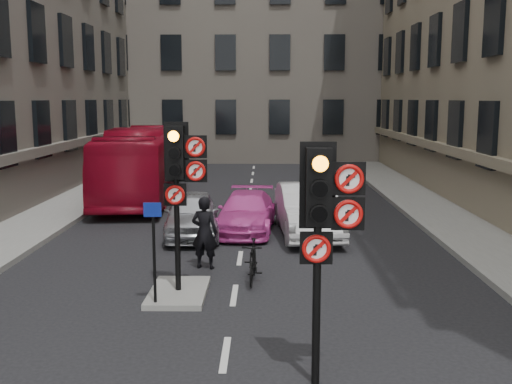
{
  "coord_description": "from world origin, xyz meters",
  "views": [
    {
      "loc": [
        0.64,
        -7.33,
        4.18
      ],
      "look_at": [
        0.5,
        2.74,
        2.6
      ],
      "focal_mm": 42.0,
      "sensor_mm": 36.0,
      "label": 1
    }
  ],
  "objects_px": {
    "motorcyclist": "(205,233)",
    "signal_near": "(324,212)",
    "bus_red": "(142,163)",
    "motorcycle": "(253,261)",
    "signal_far": "(180,170)",
    "car_pink": "(247,212)",
    "info_sign": "(154,238)",
    "car_silver": "(192,214)",
    "car_white": "(308,210)"
  },
  "relations": [
    {
      "from": "car_white",
      "to": "car_pink",
      "type": "height_order",
      "value": "car_white"
    },
    {
      "from": "motorcyclist",
      "to": "info_sign",
      "type": "height_order",
      "value": "info_sign"
    },
    {
      "from": "signal_near",
      "to": "info_sign",
      "type": "bearing_deg",
      "value": 133.59
    },
    {
      "from": "signal_far",
      "to": "bus_red",
      "type": "relative_size",
      "value": 0.33
    },
    {
      "from": "car_white",
      "to": "motorcycle",
      "type": "bearing_deg",
      "value": -112.59
    },
    {
      "from": "motorcycle",
      "to": "info_sign",
      "type": "xyz_separation_m",
      "value": [
        -1.93,
        -1.82,
        0.96
      ]
    },
    {
      "from": "car_white",
      "to": "motorcycle",
      "type": "height_order",
      "value": "car_white"
    },
    {
      "from": "car_silver",
      "to": "bus_red",
      "type": "distance_m",
      "value": 7.61
    },
    {
      "from": "signal_far",
      "to": "car_white",
      "type": "height_order",
      "value": "signal_far"
    },
    {
      "from": "info_sign",
      "to": "car_white",
      "type": "bearing_deg",
      "value": 59.99
    },
    {
      "from": "signal_far",
      "to": "car_pink",
      "type": "bearing_deg",
      "value": 79.32
    },
    {
      "from": "car_silver",
      "to": "motorcyclist",
      "type": "distance_m",
      "value": 3.6
    },
    {
      "from": "signal_far",
      "to": "car_silver",
      "type": "xyz_separation_m",
      "value": [
        -0.46,
        5.59,
        -2.02
      ]
    },
    {
      "from": "signal_near",
      "to": "bus_red",
      "type": "height_order",
      "value": "signal_near"
    },
    {
      "from": "motorcyclist",
      "to": "signal_near",
      "type": "bearing_deg",
      "value": 122.46
    },
    {
      "from": "signal_near",
      "to": "motorcyclist",
      "type": "bearing_deg",
      "value": 110.9
    },
    {
      "from": "signal_near",
      "to": "motorcyclist",
      "type": "height_order",
      "value": "signal_near"
    },
    {
      "from": "car_silver",
      "to": "info_sign",
      "type": "bearing_deg",
      "value": -95.53
    },
    {
      "from": "bus_red",
      "to": "signal_far",
      "type": "bearing_deg",
      "value": -78.82
    },
    {
      "from": "car_silver",
      "to": "bus_red",
      "type": "xyz_separation_m",
      "value": [
        -2.93,
        6.98,
        0.81
      ]
    },
    {
      "from": "bus_red",
      "to": "car_silver",
      "type": "bearing_deg",
      "value": -71.15
    },
    {
      "from": "signal_far",
      "to": "motorcyclist",
      "type": "relative_size",
      "value": 1.97
    },
    {
      "from": "signal_near",
      "to": "motorcyclist",
      "type": "relative_size",
      "value": 1.97
    },
    {
      "from": "car_white",
      "to": "motorcycle",
      "type": "relative_size",
      "value": 2.99
    },
    {
      "from": "car_silver",
      "to": "motorcycle",
      "type": "distance_m",
      "value": 4.98
    },
    {
      "from": "car_white",
      "to": "info_sign",
      "type": "distance_m",
      "value": 7.5
    },
    {
      "from": "bus_red",
      "to": "motorcyclist",
      "type": "bearing_deg",
      "value": -74.63
    },
    {
      "from": "car_pink",
      "to": "motorcyclist",
      "type": "height_order",
      "value": "motorcyclist"
    },
    {
      "from": "signal_far",
      "to": "motorcyclist",
      "type": "distance_m",
      "value": 2.75
    },
    {
      "from": "bus_red",
      "to": "info_sign",
      "type": "xyz_separation_m",
      "value": [
        2.95,
        -13.38,
        -0.05
      ]
    },
    {
      "from": "car_silver",
      "to": "signal_far",
      "type": "bearing_deg",
      "value": -91.04
    },
    {
      "from": "car_silver",
      "to": "info_sign",
      "type": "relative_size",
      "value": 1.96
    },
    {
      "from": "signal_near",
      "to": "signal_far",
      "type": "height_order",
      "value": "signal_far"
    },
    {
      "from": "car_white",
      "to": "info_sign",
      "type": "xyz_separation_m",
      "value": [
        -3.52,
        -6.58,
        0.66
      ]
    },
    {
      "from": "car_pink",
      "to": "info_sign",
      "type": "xyz_separation_m",
      "value": [
        -1.63,
        -7.13,
        0.83
      ]
    },
    {
      "from": "car_white",
      "to": "motorcycle",
      "type": "xyz_separation_m",
      "value": [
        -1.59,
        -4.77,
        -0.3
      ]
    },
    {
      "from": "car_white",
      "to": "motorcycle",
      "type": "distance_m",
      "value": 5.03
    },
    {
      "from": "bus_red",
      "to": "info_sign",
      "type": "height_order",
      "value": "bus_red"
    },
    {
      "from": "car_silver",
      "to": "car_white",
      "type": "relative_size",
      "value": 0.85
    },
    {
      "from": "car_white",
      "to": "motorcyclist",
      "type": "bearing_deg",
      "value": -131.25
    },
    {
      "from": "signal_far",
      "to": "info_sign",
      "type": "distance_m",
      "value": 1.56
    },
    {
      "from": "signal_near",
      "to": "car_white",
      "type": "bearing_deg",
      "value": 87.15
    },
    {
      "from": "signal_far",
      "to": "car_silver",
      "type": "distance_m",
      "value": 5.96
    },
    {
      "from": "motorcyclist",
      "to": "car_white",
      "type": "bearing_deg",
      "value": -115.56
    },
    {
      "from": "motorcycle",
      "to": "car_pink",
      "type": "bearing_deg",
      "value": 96.51
    },
    {
      "from": "car_white",
      "to": "bus_red",
      "type": "relative_size",
      "value": 0.44
    },
    {
      "from": "signal_near",
      "to": "motorcycle",
      "type": "relative_size",
      "value": 2.26
    },
    {
      "from": "signal_near",
      "to": "motorcyclist",
      "type": "xyz_separation_m",
      "value": [
        -2.32,
        6.07,
        -1.68
      ]
    },
    {
      "from": "signal_far",
      "to": "motorcycle",
      "type": "height_order",
      "value": "signal_far"
    },
    {
      "from": "car_silver",
      "to": "car_pink",
      "type": "height_order",
      "value": "car_silver"
    }
  ]
}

